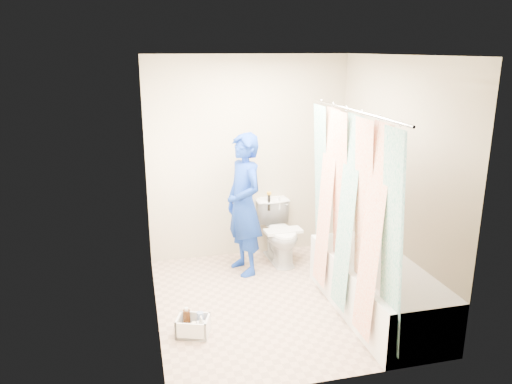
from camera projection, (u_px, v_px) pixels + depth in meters
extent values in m
plane|color=tan|center=(278.00, 301.00, 5.04)|extent=(2.60, 2.60, 0.00)
cube|color=white|center=(281.00, 55.00, 4.37)|extent=(2.40, 2.60, 0.02)
cube|color=tan|center=(249.00, 158.00, 5.92)|extent=(2.40, 0.02, 2.40)
cube|color=tan|center=(332.00, 235.00, 3.49)|extent=(2.40, 0.02, 2.40)
cube|color=tan|center=(150.00, 195.00, 4.43)|extent=(0.02, 2.60, 2.40)
cube|color=tan|center=(395.00, 179.00, 4.98)|extent=(0.02, 2.60, 2.40)
cube|color=white|center=(376.00, 288.00, 4.77)|extent=(0.70, 1.75, 0.50)
cube|color=white|center=(378.00, 268.00, 4.71)|extent=(0.58, 1.63, 0.06)
cylinder|color=silver|center=(354.00, 111.00, 4.22)|extent=(0.02, 1.90, 0.02)
cube|color=white|center=(348.00, 215.00, 4.48)|extent=(0.06, 1.75, 1.80)
imported|color=silver|center=(280.00, 233.00, 5.91)|extent=(0.43, 0.72, 0.71)
cube|color=white|center=(283.00, 231.00, 5.79)|extent=(0.44, 0.21, 0.03)
cylinder|color=black|center=(269.00, 202.00, 5.97)|extent=(0.03, 0.03, 0.21)
cylinder|color=gold|center=(269.00, 193.00, 5.94)|extent=(0.06, 0.06, 0.03)
cylinder|color=white|center=(279.00, 203.00, 6.02)|extent=(0.03, 0.03, 0.17)
imported|color=#0E148C|center=(244.00, 205.00, 5.51)|extent=(0.52, 0.66, 1.59)
cube|color=white|center=(193.00, 333.00, 4.45)|extent=(0.34, 0.30, 0.03)
cube|color=white|center=(179.00, 325.00, 4.44)|extent=(0.09, 0.22, 0.17)
cube|color=white|center=(208.00, 327.00, 4.41)|extent=(0.09, 0.22, 0.17)
cube|color=white|center=(191.00, 332.00, 4.33)|extent=(0.27, 0.11, 0.17)
cube|color=white|center=(196.00, 320.00, 4.53)|extent=(0.27, 0.11, 0.17)
cylinder|color=#3E1F0C|center=(187.00, 320.00, 4.46)|extent=(0.07, 0.07, 0.19)
cylinder|color=white|center=(200.00, 321.00, 4.46)|extent=(0.06, 0.06, 0.17)
cylinder|color=#FAE7C4|center=(194.00, 329.00, 4.38)|extent=(0.04, 0.04, 0.12)
cylinder|color=#3E1F0C|center=(185.00, 332.00, 4.39)|extent=(0.06, 0.06, 0.06)
cylinder|color=gold|center=(184.00, 329.00, 4.38)|extent=(0.06, 0.06, 0.01)
imported|color=white|center=(201.00, 326.00, 4.37)|extent=(0.08, 0.08, 0.18)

